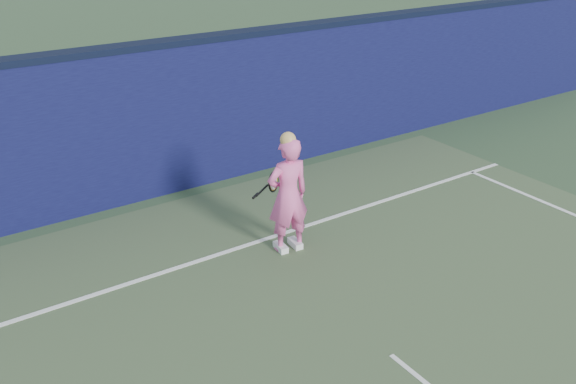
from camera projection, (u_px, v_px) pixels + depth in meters
backstop_wall at (176, 119)px, 10.39m from camera, size 24.00×0.40×2.50m
wall_cap at (170, 42)px, 9.83m from camera, size 24.00×0.42×0.10m
player at (288, 195)px, 8.55m from camera, size 0.67×0.48×1.80m
racket at (272, 183)px, 8.95m from camera, size 0.57×0.23×0.31m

